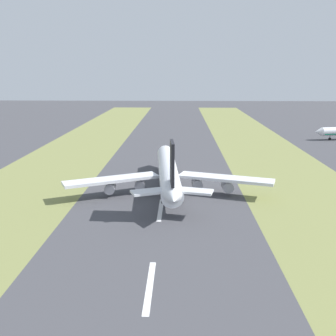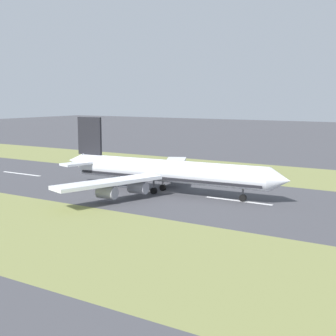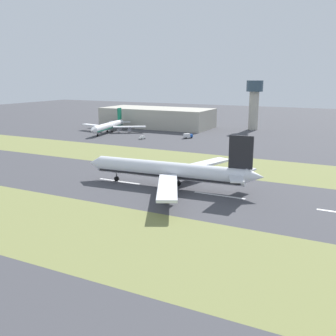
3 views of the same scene
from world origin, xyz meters
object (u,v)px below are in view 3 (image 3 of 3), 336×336
object	(u,v)px
airplane_main_jet	(173,171)
control_tower	(254,100)
apron_car	(142,137)
airplane_parked_apron	(109,126)
service_truck	(188,136)
terminal_building	(157,118)

from	to	relation	value
airplane_main_jet	control_tower	bearing A→B (deg)	5.35
control_tower	apron_car	xyz separation A→B (m)	(-76.12, 50.73, -21.13)
airplane_main_jet	airplane_parked_apron	bearing A→B (deg)	44.04
service_truck	terminal_building	bearing A→B (deg)	47.04
service_truck	airplane_main_jet	bearing A→B (deg)	-158.63
service_truck	apron_car	xyz separation A→B (m)	(-15.92, 24.57, -0.66)
terminal_building	apron_car	size ratio (longest dim) A/B	18.11
service_truck	airplane_parked_apron	bearing A→B (deg)	91.28
terminal_building	service_truck	xyz separation A→B (m)	(-42.19, -45.31, -5.67)
apron_car	control_tower	bearing A→B (deg)	-33.68
service_truck	control_tower	bearing A→B (deg)	-23.49
airplane_main_jet	service_truck	bearing A→B (deg)	21.37
terminal_building	control_tower	xyz separation A→B (m)	(18.01, -71.48, 14.80)
terminal_building	service_truck	distance (m)	62.17
control_tower	apron_car	world-z (taller)	control_tower
apron_car	service_truck	bearing A→B (deg)	-57.06
terminal_building	airplane_parked_apron	xyz separation A→B (m)	(-43.53, 14.86, -2.61)
airplane_main_jet	service_truck	xyz separation A→B (m)	(106.79, 41.79, -4.36)
airplane_main_jet	apron_car	world-z (taller)	airplane_main_jet
apron_car	airplane_main_jet	bearing A→B (deg)	-143.86
airplane_main_jet	apron_car	bearing A→B (deg)	36.14
airplane_main_jet	control_tower	size ratio (longest dim) A/B	1.87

